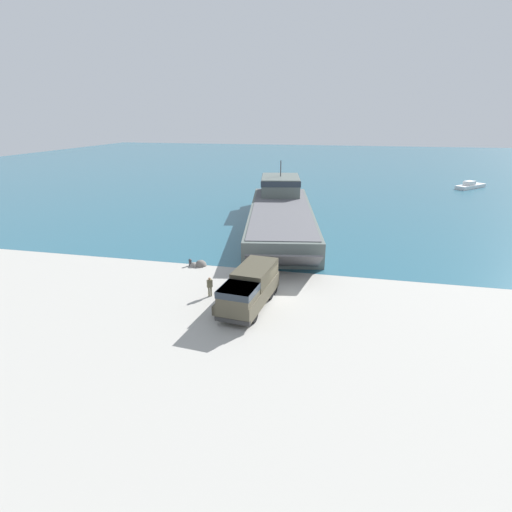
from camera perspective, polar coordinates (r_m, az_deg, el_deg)
ground_plane at (r=33.42m, az=2.28°, el=-5.57°), size 240.00×240.00×0.00m
water_surface at (r=126.25m, az=10.21°, el=12.63°), size 240.00×180.00×0.01m
landing_craft at (r=55.08m, az=3.56°, el=6.55°), size 13.16×34.89×7.72m
military_truck at (r=30.84m, az=-0.90°, el=-4.54°), size 3.43×7.79×2.92m
soldier_on_ramp at (r=32.99m, az=-6.63°, el=-4.20°), size 0.50×0.44×1.67m
moored_boat_a at (r=94.77m, az=28.28°, el=8.83°), size 7.08×7.24×1.51m
mooring_bollard at (r=40.18m, az=-9.38°, el=-0.84°), size 0.32×0.32×0.72m
cargo_crate at (r=30.35m, az=-5.37°, el=-7.59°), size 0.85×0.97×0.73m
shoreline_rock_a at (r=40.12m, az=-7.89°, el=-1.38°), size 1.17×1.17×1.17m
shoreline_rock_b at (r=40.06m, az=-8.85°, el=-1.46°), size 0.84×0.84×0.84m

